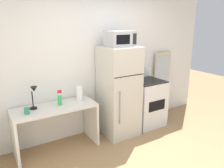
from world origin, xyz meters
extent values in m
cube|color=white|center=(0.00, 1.70, 1.30)|extent=(5.00, 0.10, 2.60)
cube|color=silver|center=(-0.99, 1.36, 0.73)|extent=(1.30, 0.53, 0.04)
cube|color=silver|center=(-1.62, 1.36, 0.35)|extent=(0.04, 0.53, 0.71)
cube|color=silver|center=(-0.37, 1.36, 0.35)|extent=(0.04, 0.53, 0.71)
cylinder|color=black|center=(-1.30, 1.44, 0.76)|extent=(0.11, 0.11, 0.02)
cylinder|color=black|center=(-1.30, 1.44, 0.90)|extent=(0.02, 0.02, 0.26)
cone|color=black|center=(-1.27, 1.42, 1.07)|extent=(0.10, 0.10, 0.08)
cylinder|color=green|center=(-0.90, 1.38, 0.83)|extent=(0.06, 0.06, 0.16)
cylinder|color=white|center=(-0.90, 1.38, 0.93)|extent=(0.02, 0.02, 0.04)
cube|color=red|center=(-0.90, 1.37, 0.98)|extent=(0.06, 0.03, 0.04)
cylinder|color=white|center=(-0.53, 1.43, 0.87)|extent=(0.11, 0.11, 0.24)
cylinder|color=#338C66|center=(-1.42, 1.29, 0.80)|extent=(0.08, 0.08, 0.09)
cube|color=beige|center=(0.18, 1.31, 0.81)|extent=(0.61, 0.63, 1.62)
cube|color=black|center=(0.18, 1.00, 1.17)|extent=(0.60, 0.00, 0.01)
cylinder|color=gray|center=(-0.01, 0.98, 0.65)|extent=(0.02, 0.02, 0.57)
cube|color=#B7B7BC|center=(0.18, 1.29, 1.75)|extent=(0.46, 0.34, 0.26)
cube|color=black|center=(0.13, 1.12, 1.75)|extent=(0.26, 0.01, 0.15)
cube|color=black|center=(0.36, 1.12, 1.75)|extent=(0.07, 0.01, 0.18)
cube|color=white|center=(0.86, 1.33, 0.45)|extent=(0.62, 0.60, 0.90)
cube|color=black|center=(0.86, 1.33, 0.91)|extent=(0.60, 0.58, 0.02)
cube|color=white|center=(0.86, 1.61, 1.01)|extent=(0.62, 0.04, 0.18)
cube|color=black|center=(0.86, 1.03, 0.50)|extent=(0.40, 0.01, 0.20)
cube|color=#C6B793|center=(1.49, 1.59, 0.70)|extent=(0.44, 0.03, 1.40)
cube|color=#B2BCC6|center=(1.49, 1.57, 0.70)|extent=(0.39, 0.00, 1.26)
camera|label=1|loc=(-1.94, -1.89, 2.05)|focal=35.84mm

